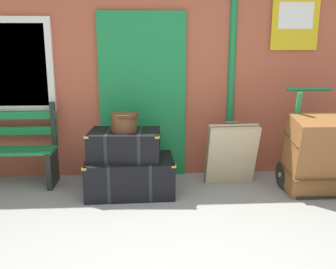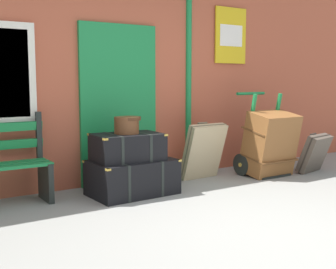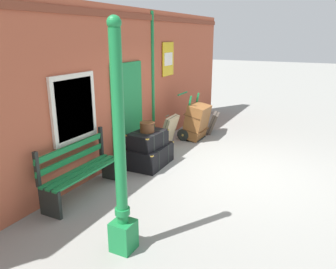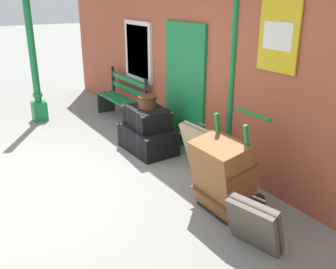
# 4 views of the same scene
# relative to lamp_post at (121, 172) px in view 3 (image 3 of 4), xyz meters

# --- Properties ---
(ground_plane) EXTENTS (60.00, 60.00, 0.00)m
(ground_plane) POSITION_rel_lamp_post_xyz_m (3.04, -0.67, -1.07)
(ground_plane) COLOR gray
(brick_facade) EXTENTS (10.40, 0.35, 3.20)m
(brick_facade) POSITION_rel_lamp_post_xyz_m (3.02, 1.93, 0.52)
(brick_facade) COLOR #AD5138
(brick_facade) RESTS_ON ground
(lamp_post) EXTENTS (0.28, 0.28, 2.85)m
(lamp_post) POSITION_rel_lamp_post_xyz_m (0.00, 0.00, 0.00)
(lamp_post) COLOR #197A3D
(lamp_post) RESTS_ON ground
(platform_bench) EXTENTS (1.60, 0.43, 1.01)m
(platform_bench) POSITION_rel_lamp_post_xyz_m (0.93, 1.49, -0.63)
(platform_bench) COLOR #197A3D
(platform_bench) RESTS_ON ground
(steamer_trunk_base) EXTENTS (1.03, 0.68, 0.43)m
(steamer_trunk_base) POSITION_rel_lamp_post_xyz_m (2.65, 1.13, -0.86)
(steamer_trunk_base) COLOR black
(steamer_trunk_base) RESTS_ON ground
(steamer_trunk_middle) EXTENTS (0.84, 0.60, 0.33)m
(steamer_trunk_middle) POSITION_rel_lamp_post_xyz_m (2.60, 1.15, -0.49)
(steamer_trunk_middle) COLOR black
(steamer_trunk_middle) RESTS_ON steamer_trunk_base
(round_hatbox) EXTENTS (0.32, 0.31, 0.20)m
(round_hatbox) POSITION_rel_lamp_post_xyz_m (2.60, 1.16, -0.22)
(round_hatbox) COLOR brown
(round_hatbox) RESTS_ON steamer_trunk_middle
(porters_trolley) EXTENTS (0.71, 0.60, 1.20)m
(porters_trolley) POSITION_rel_lamp_post_xyz_m (4.81, 1.13, -0.80)
(porters_trolley) COLOR black
(porters_trolley) RESTS_ON ground
(large_brown_trunk) EXTENTS (0.70, 0.60, 0.95)m
(large_brown_trunk) POSITION_rel_lamp_post_xyz_m (4.81, 0.96, -0.60)
(large_brown_trunk) COLOR brown
(large_brown_trunk) RESTS_ON ground
(suitcase_oxblood) EXTENTS (0.62, 0.38, 0.80)m
(suitcase_oxblood) POSITION_rel_lamp_post_xyz_m (3.88, 1.32, -0.68)
(suitcase_oxblood) COLOR tan
(suitcase_oxblood) RESTS_ON ground
(suitcase_olive) EXTENTS (0.62, 0.44, 0.59)m
(suitcase_olive) POSITION_rel_lamp_post_xyz_m (5.55, 0.77, -0.78)
(suitcase_olive) COLOR #51473D
(suitcase_olive) RESTS_ON ground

